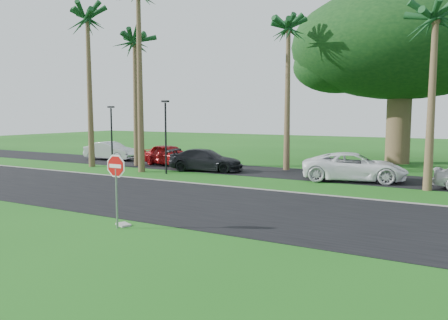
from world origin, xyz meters
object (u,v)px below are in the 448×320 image
at_px(car_silver, 111,151).
at_px(car_minivan, 354,167).
at_px(car_red, 169,155).
at_px(car_dark, 206,160).
at_px(stop_sign_near, 116,176).

xyz_separation_m(car_silver, car_minivan, (19.99, -1.63, 0.05)).
distance_m(car_red, car_dark, 4.19).
bearing_deg(stop_sign_near, car_red, 120.53).
bearing_deg(car_dark, stop_sign_near, -171.39).
xyz_separation_m(stop_sign_near, car_silver, (-15.39, 15.91, -1.03)).
xyz_separation_m(car_red, car_dark, (3.97, -1.34, -0.05)).
bearing_deg(car_silver, car_minivan, -98.74).
distance_m(stop_sign_near, car_silver, 22.15).
height_order(car_silver, car_minivan, car_minivan).
distance_m(car_silver, car_minivan, 20.05).
height_order(car_red, car_minivan, car_minivan).
xyz_separation_m(car_dark, car_minivan, (9.60, 0.40, 0.08)).
relative_size(stop_sign_near, car_silver, 0.58).
distance_m(car_red, car_minivan, 13.61).
xyz_separation_m(car_silver, car_red, (6.41, -0.68, 0.03)).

